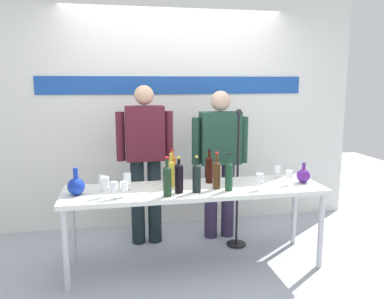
{
  "coord_description": "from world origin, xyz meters",
  "views": [
    {
      "loc": [
        -0.69,
        -3.3,
        1.68
      ],
      "look_at": [
        0.0,
        0.15,
        1.07
      ],
      "focal_mm": 36.19,
      "sensor_mm": 36.0,
      "label": 1
    }
  ],
  "objects_px": {
    "wine_glass_left_3": "(102,180)",
    "wine_glass_right_0": "(277,169)",
    "wine_bottle_6": "(217,174)",
    "decanter_blue_right": "(303,176)",
    "wine_glass_left_1": "(105,182)",
    "wine_glass_left_4": "(114,186)",
    "microphone_stand": "(237,202)",
    "wine_bottle_0": "(179,177)",
    "display_table": "(195,194)",
    "wine_glass_left_0": "(127,179)",
    "wine_bottle_3": "(197,177)",
    "wine_bottle_4": "(171,172)",
    "decanter_blue_left": "(76,186)",
    "wine_bottle_5": "(209,168)",
    "presenter_right": "(220,155)",
    "wine_glass_left_2": "(124,186)",
    "wine_bottle_2": "(229,175)",
    "wine_glass_right_1": "(260,178)",
    "wine_glass_right_2": "(289,175)",
    "wine_bottle_1": "(167,180)",
    "wine_bottle_7": "(172,167)",
    "presenter_left": "(145,155)"
  },
  "relations": [
    {
      "from": "decanter_blue_right",
      "to": "presenter_right",
      "type": "xyz_separation_m",
      "value": [
        -0.64,
        0.64,
        0.1
      ]
    },
    {
      "from": "decanter_blue_left",
      "to": "wine_glass_right_0",
      "type": "bearing_deg",
      "value": 6.04
    },
    {
      "from": "wine_bottle_2",
      "to": "wine_bottle_7",
      "type": "height_order",
      "value": "wine_bottle_2"
    },
    {
      "from": "display_table",
      "to": "wine_glass_left_0",
      "type": "xyz_separation_m",
      "value": [
        -0.6,
        0.04,
        0.16
      ]
    },
    {
      "from": "wine_glass_left_3",
      "to": "wine_bottle_2",
      "type": "bearing_deg",
      "value": -9.48
    },
    {
      "from": "decanter_blue_right",
      "to": "wine_bottle_0",
      "type": "bearing_deg",
      "value": -174.91
    },
    {
      "from": "wine_bottle_3",
      "to": "microphone_stand",
      "type": "height_order",
      "value": "microphone_stand"
    },
    {
      "from": "decanter_blue_right",
      "to": "display_table",
      "type": "bearing_deg",
      "value": 178.74
    },
    {
      "from": "decanter_blue_right",
      "to": "wine_bottle_4",
      "type": "bearing_deg",
      "value": 175.46
    },
    {
      "from": "wine_bottle_2",
      "to": "wine_bottle_3",
      "type": "xyz_separation_m",
      "value": [
        -0.29,
        0.0,
        -0.0
      ]
    },
    {
      "from": "decanter_blue_left",
      "to": "wine_bottle_4",
      "type": "distance_m",
      "value": 0.83
    },
    {
      "from": "wine_bottle_6",
      "to": "wine_glass_right_0",
      "type": "distance_m",
      "value": 0.72
    },
    {
      "from": "wine_glass_left_3",
      "to": "wine_bottle_1",
      "type": "bearing_deg",
      "value": -25.31
    },
    {
      "from": "wine_glass_left_2",
      "to": "wine_glass_right_2",
      "type": "relative_size",
      "value": 0.98
    },
    {
      "from": "wine_bottle_6",
      "to": "wine_glass_right_1",
      "type": "distance_m",
      "value": 0.38
    },
    {
      "from": "decanter_blue_left",
      "to": "wine_bottle_5",
      "type": "xyz_separation_m",
      "value": [
        1.19,
        0.17,
        0.06
      ]
    },
    {
      "from": "wine_glass_left_0",
      "to": "wine_bottle_7",
      "type": "bearing_deg",
      "value": 27.11
    },
    {
      "from": "wine_glass_left_3",
      "to": "presenter_right",
      "type": "bearing_deg",
      "value": 25.49
    },
    {
      "from": "wine_bottle_6",
      "to": "wine_glass_left_3",
      "type": "relative_size",
      "value": 2.31
    },
    {
      "from": "decanter_blue_left",
      "to": "wine_bottle_1",
      "type": "relative_size",
      "value": 0.69
    },
    {
      "from": "microphone_stand",
      "to": "wine_bottle_0",
      "type": "bearing_deg",
      "value": -144.94
    },
    {
      "from": "wine_glass_left_4",
      "to": "wine_bottle_3",
      "type": "bearing_deg",
      "value": 4.65
    },
    {
      "from": "wine_bottle_2",
      "to": "wine_glass_left_4",
      "type": "height_order",
      "value": "wine_bottle_2"
    },
    {
      "from": "wine_bottle_5",
      "to": "wine_glass_left_3",
      "type": "height_order",
      "value": "wine_bottle_5"
    },
    {
      "from": "decanter_blue_left",
      "to": "presenter_left",
      "type": "height_order",
      "value": "presenter_left"
    },
    {
      "from": "wine_bottle_6",
      "to": "wine_bottle_7",
      "type": "height_order",
      "value": "wine_bottle_6"
    },
    {
      "from": "wine_glass_left_1",
      "to": "wine_glass_left_4",
      "type": "distance_m",
      "value": 0.1
    },
    {
      "from": "wine_bottle_6",
      "to": "wine_glass_right_2",
      "type": "bearing_deg",
      "value": 0.47
    },
    {
      "from": "wine_bottle_6",
      "to": "decanter_blue_right",
      "type": "bearing_deg",
      "value": 3.07
    },
    {
      "from": "decanter_blue_left",
      "to": "wine_glass_left_2",
      "type": "relative_size",
      "value": 1.78
    },
    {
      "from": "wine_bottle_5",
      "to": "wine_glass_left_0",
      "type": "relative_size",
      "value": 2.1
    },
    {
      "from": "wine_bottle_4",
      "to": "wine_glass_left_3",
      "type": "relative_size",
      "value": 2.15
    },
    {
      "from": "wine_glass_left_1",
      "to": "wine_glass_right_2",
      "type": "bearing_deg",
      "value": 2.2
    },
    {
      "from": "wine_glass_left_0",
      "to": "wine_glass_left_1",
      "type": "bearing_deg",
      "value": -138.17
    },
    {
      "from": "wine_glass_left_1",
      "to": "wine_bottle_4",
      "type": "bearing_deg",
      "value": 19.36
    },
    {
      "from": "wine_glass_right_1",
      "to": "wine_bottle_2",
      "type": "bearing_deg",
      "value": 173.22
    },
    {
      "from": "wine_glass_right_0",
      "to": "microphone_stand",
      "type": "height_order",
      "value": "microphone_stand"
    },
    {
      "from": "wine_bottle_0",
      "to": "wine_bottle_3",
      "type": "height_order",
      "value": "wine_bottle_3"
    },
    {
      "from": "decanter_blue_left",
      "to": "decanter_blue_right",
      "type": "height_order",
      "value": "decanter_blue_left"
    },
    {
      "from": "wine_bottle_3",
      "to": "wine_bottle_4",
      "type": "relative_size",
      "value": 1.03
    },
    {
      "from": "wine_bottle_3",
      "to": "wine_bottle_5",
      "type": "relative_size",
      "value": 0.99
    },
    {
      "from": "decanter_blue_right",
      "to": "wine_bottle_5",
      "type": "xyz_separation_m",
      "value": [
        -0.87,
        0.17,
        0.07
      ]
    },
    {
      "from": "decanter_blue_left",
      "to": "wine_glass_left_2",
      "type": "height_order",
      "value": "decanter_blue_left"
    },
    {
      "from": "wine_bottle_5",
      "to": "wine_glass_left_0",
      "type": "distance_m",
      "value": 0.78
    },
    {
      "from": "decanter_blue_left",
      "to": "wine_bottle_6",
      "type": "relative_size",
      "value": 0.7
    },
    {
      "from": "wine_glass_left_3",
      "to": "wine_glass_right_0",
      "type": "relative_size",
      "value": 1.11
    },
    {
      "from": "wine_bottle_3",
      "to": "wine_bottle_5",
      "type": "distance_m",
      "value": 0.34
    },
    {
      "from": "wine_bottle_6",
      "to": "wine_bottle_3",
      "type": "bearing_deg",
      "value": -160.27
    },
    {
      "from": "wine_glass_right_0",
      "to": "wine_glass_right_1",
      "type": "distance_m",
      "value": 0.47
    },
    {
      "from": "wine_glass_left_4",
      "to": "wine_glass_left_1",
      "type": "bearing_deg",
      "value": 134.91
    }
  ]
}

